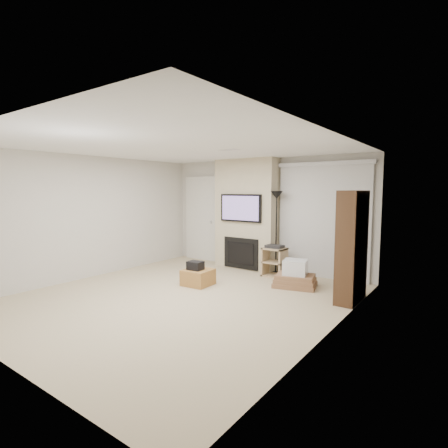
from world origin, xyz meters
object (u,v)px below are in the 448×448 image
Objects in this scene: av_stand at (275,260)px; box_stack at (295,277)px; floor_lamp at (277,209)px; ottoman at (198,277)px; bookshelf at (352,246)px.

av_stand is 0.86m from box_stack.
box_stack is (0.77, -0.69, -1.21)m from floor_lamp.
ottoman is at bearing -120.29° from av_stand.
floor_lamp reaches higher than ottoman.
floor_lamp is at bearing 64.89° from ottoman.
box_stack reaches higher than ottoman.
floor_lamp reaches higher than av_stand.
ottoman is at bearing -147.89° from box_stack.
bookshelf is (2.63, 0.73, 0.75)m from ottoman.
av_stand is at bearing 59.71° from ottoman.
av_stand reaches higher than box_stack.
av_stand reaches higher than ottoman.
floor_lamp is 1.08m from av_stand.
box_stack is (0.69, -0.49, -0.15)m from av_stand.
ottoman is 0.76× the size of av_stand.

